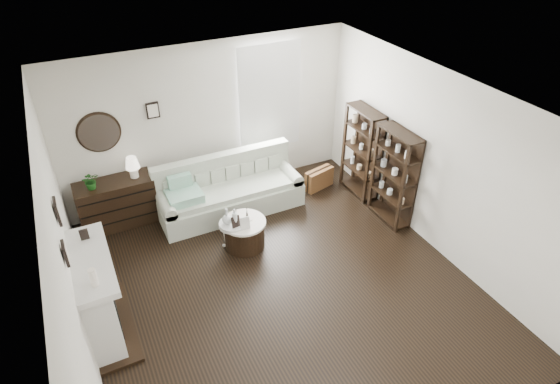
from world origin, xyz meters
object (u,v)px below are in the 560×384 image
dresser (117,203)px  pedestal_table (232,225)px  sofa (229,193)px  drum_table (244,233)px

dresser → pedestal_table: dresser is taller
sofa → dresser: sofa is taller
sofa → pedestal_table: (-0.33, -1.03, 0.14)m
dresser → pedestal_table: size_ratio=2.41×
dresser → drum_table: dresser is taller
dresser → drum_table: 2.17m
dresser → pedestal_table: (1.44, -1.43, 0.05)m
sofa → drum_table: sofa is taller
drum_table → pedestal_table: size_ratio=1.35×
drum_table → pedestal_table: bearing=178.5°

